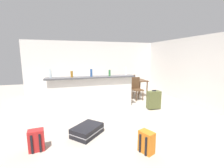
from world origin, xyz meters
name	(u,v)px	position (x,y,z in m)	size (l,w,h in m)	color
ground_plane	(115,112)	(0.00, 0.00, -0.03)	(13.00, 13.00, 0.05)	#ADA393
wall_back	(96,67)	(0.00, 3.05, 1.25)	(6.60, 0.10, 2.50)	silver
wall_right	(187,70)	(3.05, 0.30, 1.25)	(0.10, 6.00, 2.50)	silver
partition_half_wall	(92,94)	(-0.65, 0.50, 0.54)	(2.80, 0.20, 1.08)	silver
bar_countertop	(92,77)	(-0.65, 0.50, 1.11)	(2.96, 0.40, 0.05)	#4C4C51
bottle_clear	(50,73)	(-1.94, 0.60, 1.27)	(0.07, 0.07, 0.28)	silver
bottle_amber	(72,74)	(-1.30, 0.47, 1.23)	(0.08, 0.08, 0.20)	#9E661E
bottle_blue	(91,73)	(-0.67, 0.47, 1.26)	(0.07, 0.07, 0.25)	#284C89
bottle_green	(110,73)	(-0.05, 0.44, 1.24)	(0.07, 0.07, 0.21)	#2D6B38
bottle_white	(126,71)	(0.59, 0.54, 1.27)	(0.07, 0.07, 0.29)	silver
dining_table	(134,82)	(1.42, 1.66, 0.65)	(1.10, 0.80, 0.74)	#4C331E
dining_chair_near_partition	(137,87)	(1.32, 1.15, 0.52)	(0.45, 0.45, 0.93)	#4C331E
dining_chair_far_side	(130,83)	(1.47, 2.15, 0.52)	(0.40, 0.40, 0.93)	#4C331E
suitcase_flat_black	(87,130)	(-1.07, -1.26, 0.11)	(0.84, 0.83, 0.22)	black
backpack_red	(36,140)	(-2.09, -1.57, 0.20)	(0.29, 0.27, 0.42)	red
backpack_orange	(147,142)	(-0.09, -2.24, 0.20)	(0.31, 0.33, 0.42)	orange
suitcase_upright_olive	(154,100)	(1.36, -0.12, 0.33)	(0.45, 0.25, 0.67)	#51562D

